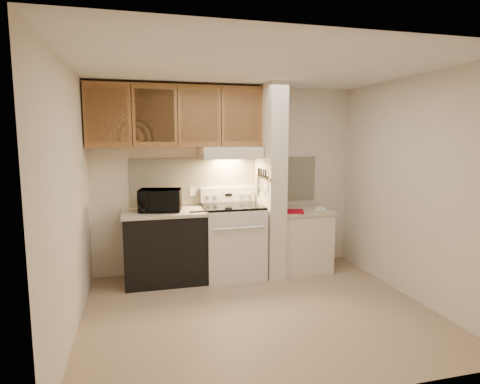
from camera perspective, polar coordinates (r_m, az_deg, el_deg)
name	(u,v)px	position (r m, az deg, el deg)	size (l,w,h in m)	color
floor	(258,311)	(4.43, 2.63, -16.56)	(3.60, 3.60, 0.00)	tan
ceiling	(260,67)	(4.09, 2.86, 17.29)	(3.60, 3.60, 0.00)	white
wall_back	(227,179)	(5.51, -1.87, 1.81)	(3.60, 0.02, 2.50)	beige
wall_left	(69,201)	(3.94, -23.13, -1.22)	(0.02, 3.00, 2.50)	beige
wall_right	(412,189)	(4.91, 23.23, 0.44)	(0.02, 3.00, 2.50)	beige
backsplash	(227,181)	(5.50, -1.84, 1.64)	(2.60, 0.02, 0.63)	#FFF6CF
range_body	(233,242)	(5.33, -1.01, -7.06)	(0.76, 0.65, 0.92)	silver
oven_window	(239,245)	(5.02, -0.17, -7.51)	(0.50, 0.01, 0.30)	black
oven_handle	(240,228)	(4.93, -0.06, -5.16)	(0.02, 0.02, 0.65)	silver
cooktop	(233,206)	(5.22, -1.03, -2.01)	(0.74, 0.64, 0.03)	black
range_backguard	(228,194)	(5.48, -1.72, -0.34)	(0.76, 0.08, 0.20)	silver
range_display	(229,195)	(5.44, -1.63, -0.40)	(0.10, 0.01, 0.04)	black
range_knob_left_outer	(208,196)	(5.38, -4.53, -0.51)	(0.05, 0.05, 0.02)	silver
range_knob_left_inner	(216,195)	(5.40, -3.48, -0.47)	(0.05, 0.05, 0.02)	silver
range_knob_right_inner	(242,194)	(5.48, 0.22, -0.33)	(0.05, 0.05, 0.02)	silver
range_knob_right_outer	(249,194)	(5.51, 1.22, -0.30)	(0.05, 0.05, 0.02)	silver
dishwasher_front	(165,248)	(5.22, -10.57, -7.80)	(1.00, 0.63, 0.87)	black
left_countertop	(164,212)	(5.11, -10.70, -2.88)	(1.04, 0.67, 0.04)	beige
spoon_rest	(198,212)	(4.97, -5.95, -2.78)	(0.20, 0.06, 0.01)	black
teal_jar	(145,205)	(5.29, -13.36, -1.84)	(0.09, 0.09, 0.10)	#216267
outlet	(193,192)	(5.42, -6.76, 0.06)	(0.08, 0.01, 0.12)	silver
microwave	(160,200)	(5.06, -11.30, -1.16)	(0.50, 0.34, 0.28)	black
partition_pillar	(270,181)	(5.32, 4.33, 1.56)	(0.22, 0.70, 2.50)	beige
pillar_trim	(262,178)	(5.27, 3.14, 2.07)	(0.01, 0.70, 0.04)	olive
knife_strip	(263,176)	(5.22, 3.25, 2.24)	(0.02, 0.42, 0.04)	black
knife_blade_a	(266,186)	(5.07, 3.69, 0.93)	(0.01, 0.04, 0.16)	silver
knife_handle_a	(266,174)	(5.07, 3.67, 2.63)	(0.02, 0.02, 0.10)	black
knife_blade_b	(264,186)	(5.15, 3.39, 0.93)	(0.01, 0.04, 0.18)	silver
knife_handle_b	(264,173)	(5.14, 3.39, 2.71)	(0.02, 0.02, 0.10)	black
knife_blade_c	(261,185)	(5.25, 3.07, 0.94)	(0.01, 0.04, 0.20)	silver
knife_handle_c	(262,173)	(5.22, 3.11, 2.79)	(0.02, 0.02, 0.10)	black
knife_blade_d	(260,183)	(5.30, 2.87, 1.24)	(0.01, 0.04, 0.16)	silver
knife_handle_d	(260,172)	(5.29, 2.85, 2.86)	(0.02, 0.02, 0.10)	black
knife_blade_e	(258,183)	(5.38, 2.61, 1.23)	(0.01, 0.04, 0.18)	silver
knife_handle_e	(258,172)	(5.36, 2.62, 2.92)	(0.02, 0.02, 0.10)	black
oven_mitt	(257,185)	(5.44, 2.43, 1.02)	(0.03, 0.10, 0.23)	gray
right_cab_base	(301,241)	(5.63, 8.71, -6.90)	(0.70, 0.60, 0.81)	silver
right_countertop	(302,211)	(5.54, 8.80, -2.64)	(0.74, 0.64, 0.04)	beige
red_folder	(294,211)	(5.33, 7.76, -2.75)	(0.24, 0.32, 0.01)	#A50618
white_box	(320,208)	(5.53, 11.31, -2.30)	(0.14, 0.09, 0.04)	white
range_hood	(230,153)	(5.27, -1.36, 5.62)	(0.78, 0.44, 0.15)	silver
hood_lip	(234,157)	(5.07, -0.82, 5.03)	(0.78, 0.04, 0.06)	silver
upper_cabinets	(176,116)	(5.21, -9.04, 10.56)	(2.18, 0.33, 0.77)	olive
cab_door_a	(108,115)	(5.03, -18.31, 10.37)	(0.46, 0.01, 0.63)	olive
cab_gap_a	(132,115)	(5.02, -15.16, 10.50)	(0.01, 0.01, 0.73)	black
cab_door_b	(155,116)	(5.03, -12.00, 10.59)	(0.46, 0.01, 0.63)	olive
cab_gap_b	(178,116)	(5.05, -8.86, 10.66)	(0.01, 0.01, 0.73)	black
cab_door_c	(200,116)	(5.08, -5.75, 10.69)	(0.46, 0.01, 0.63)	olive
cab_gap_c	(221,116)	(5.13, -2.69, 10.69)	(0.01, 0.01, 0.73)	black
cab_door_d	(242,117)	(5.19, 0.31, 10.67)	(0.46, 0.01, 0.63)	olive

